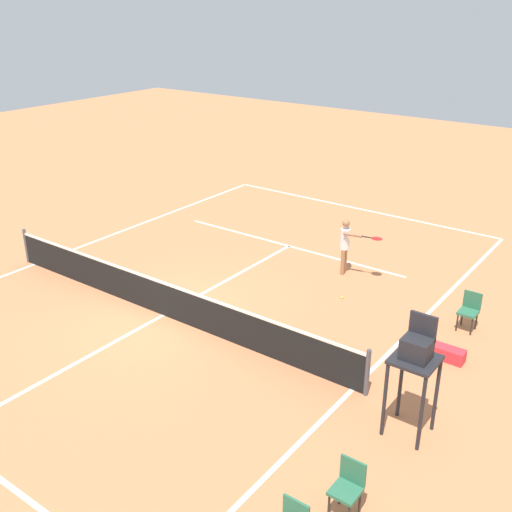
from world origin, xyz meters
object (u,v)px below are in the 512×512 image
at_px(tennis_ball, 342,298).
at_px(courtside_chair_far, 348,486).
at_px(player_serving, 347,242).
at_px(umpire_chair, 416,358).
at_px(courtside_chair_mid, 469,309).
at_px(equipment_bag, 447,354).

xyz_separation_m(tennis_ball, courtside_chair_far, (-3.67, 6.50, 0.50)).
height_order(player_serving, umpire_chair, umpire_chair).
bearing_deg(umpire_chair, courtside_chair_far, 90.55).
distance_m(tennis_ball, courtside_chair_mid, 3.31).
height_order(tennis_ball, equipment_bag, equipment_bag).
relative_size(courtside_chair_mid, equipment_bag, 1.25).
height_order(tennis_ball, umpire_chair, umpire_chair).
bearing_deg(courtside_chair_mid, equipment_bag, 93.76).
xyz_separation_m(courtside_chair_mid, equipment_bag, (-0.11, 1.64, -0.38)).
xyz_separation_m(tennis_ball, umpire_chair, (-3.64, 4.09, 1.57)).
bearing_deg(player_serving, courtside_chair_mid, 63.70).
bearing_deg(tennis_ball, courtside_chair_mid, -173.14).
xyz_separation_m(courtside_chair_far, equipment_bag, (0.31, -5.25, -0.38)).
xyz_separation_m(player_serving, umpire_chair, (-4.38, 5.56, 0.61)).
xyz_separation_m(umpire_chair, equipment_bag, (0.28, -2.84, -1.46)).
distance_m(player_serving, courtside_chair_mid, 4.16).
height_order(umpire_chair, equipment_bag, umpire_chair).
bearing_deg(player_serving, courtside_chair_far, 17.84).
bearing_deg(player_serving, tennis_ball, 15.28).
height_order(umpire_chair, courtside_chair_far, umpire_chair).
xyz_separation_m(player_serving, courtside_chair_mid, (-3.98, 1.09, -0.46)).
bearing_deg(equipment_bag, courtside_chair_mid, -86.24).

